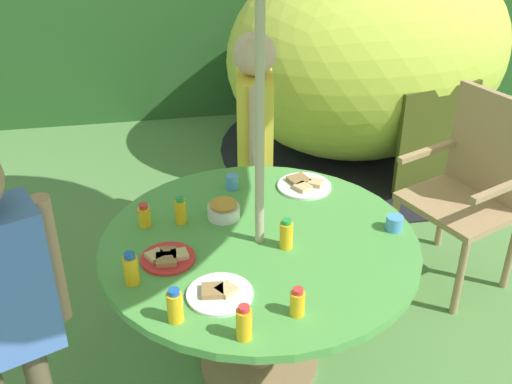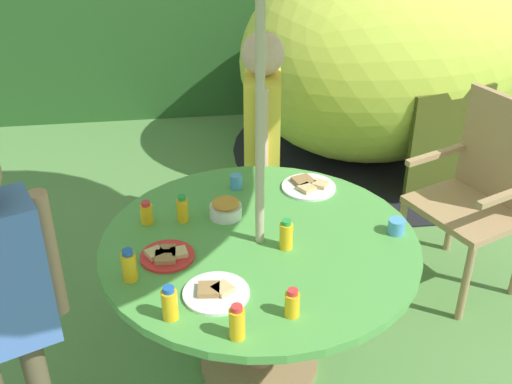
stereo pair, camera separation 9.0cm
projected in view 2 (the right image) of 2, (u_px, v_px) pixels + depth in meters
ground_plane at (259, 365)px, 2.92m from camera, size 10.00×10.00×0.02m
garden_table at (260, 268)px, 2.63m from camera, size 1.31×1.31×0.69m
wooden_chair at (482, 186)px, 3.20m from camera, size 0.60×0.64×1.03m
dome_tent at (386, 55)px, 4.47m from camera, size 2.72×2.72×1.53m
child_in_yellow_shirt at (262, 120)px, 3.30m from camera, size 0.23×0.43×1.29m
snack_bowl at (226, 208)px, 2.70m from camera, size 0.14×0.14×0.08m
plate_front_edge at (167, 255)px, 2.45m from camera, size 0.21×0.21×0.03m
plate_near_left at (216, 292)px, 2.26m from camera, size 0.24×0.24×0.03m
plate_center_front at (309, 186)px, 2.93m from camera, size 0.25×0.25×0.03m
juice_bottle_near_right at (170, 304)px, 2.13m from camera, size 0.06×0.06×0.13m
juice_bottle_far_left at (147, 213)px, 2.66m from camera, size 0.05×0.05×0.10m
juice_bottle_far_right at (182, 209)px, 2.66m from camera, size 0.05×0.05×0.12m
juice_bottle_center_back at (292, 304)px, 2.15m from camera, size 0.05×0.05×0.11m
juice_bottle_mid_left at (237, 323)px, 2.05m from camera, size 0.05×0.05×0.13m
juice_bottle_mid_right at (129, 266)px, 2.31m from camera, size 0.06×0.06×0.13m
juice_bottle_back_edge at (286, 235)px, 2.49m from camera, size 0.05×0.05×0.13m
cup_near at (396, 226)px, 2.60m from camera, size 0.07×0.07×0.06m
cup_far at (236, 182)px, 2.92m from camera, size 0.06×0.06×0.07m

